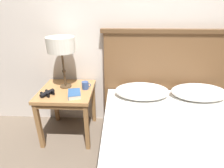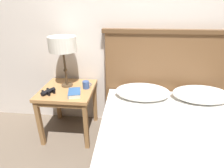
% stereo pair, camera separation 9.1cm
% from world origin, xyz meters
% --- Properties ---
extents(wall_back, '(8.00, 0.06, 2.60)m').
position_xyz_m(wall_back, '(0.00, 1.07, 1.30)').
color(wall_back, silver).
rests_on(wall_back, ground_plane).
extents(nightstand, '(0.58, 0.58, 0.59)m').
position_xyz_m(nightstand, '(-0.62, 0.73, 0.52)').
color(nightstand, '#AD7A47').
rests_on(nightstand, ground_plane).
extents(bed, '(1.53, 2.07, 1.22)m').
position_xyz_m(bed, '(0.51, 0.08, 0.29)').
color(bed, '#4E3520').
rests_on(bed, ground_plane).
extents(table_lamp, '(0.29, 0.29, 0.56)m').
position_xyz_m(table_lamp, '(-0.65, 0.81, 1.06)').
color(table_lamp, '#4C3823').
rests_on(table_lamp, nightstand).
extents(book_on_nightstand, '(0.17, 0.21, 0.04)m').
position_xyz_m(book_on_nightstand, '(-0.50, 0.59, 0.62)').
color(book_on_nightstand, silver).
rests_on(book_on_nightstand, nightstand).
extents(binoculars_pair, '(0.16, 0.16, 0.05)m').
position_xyz_m(binoculars_pair, '(-0.78, 0.59, 0.62)').
color(binoculars_pair, black).
rests_on(binoculars_pair, nightstand).
extents(coffee_mug, '(0.10, 0.08, 0.08)m').
position_xyz_m(coffee_mug, '(-0.41, 0.76, 0.64)').
color(coffee_mug, '#334C84').
rests_on(coffee_mug, nightstand).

